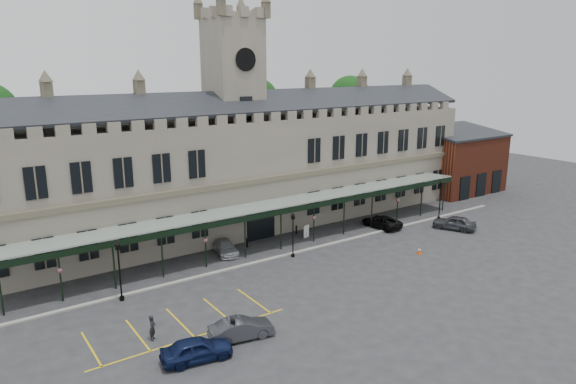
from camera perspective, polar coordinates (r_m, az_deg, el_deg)
ground at (r=45.00m, az=4.39°, el=-8.97°), size 140.00×140.00×0.00m
station_building at (r=55.81m, az=-5.79°, el=2.49°), size 60.00×10.36×17.30m
clock_tower at (r=54.96m, az=-6.00°, el=9.31°), size 5.60×5.60×24.80m
canopy at (r=49.82m, az=-0.96°, el=-3.68°), size 50.00×4.10×4.30m
brick_annex at (r=76.41m, az=18.36°, el=3.19°), size 12.40×8.36×9.23m
kerb at (r=49.06m, az=0.33°, el=-6.86°), size 60.00×0.40×0.12m
parking_markings at (r=37.31m, az=-11.60°, el=-14.33°), size 16.00×6.00×0.01m
tree_behind_mid at (r=66.74m, az=-3.66°, el=9.91°), size 6.00×6.00×16.00m
tree_behind_right at (r=76.20m, az=6.88°, el=10.34°), size 6.00×6.00×16.00m
lamp_post_left at (r=40.93m, az=-18.26°, el=-7.73°), size 0.46×0.46×4.84m
lamp_post_mid at (r=47.60m, az=0.56°, el=-4.32°), size 0.41×0.41×4.33m
lamp_post_right at (r=61.70m, az=16.57°, el=-0.43°), size 0.44×0.44×4.68m
traffic_cone at (r=50.58m, az=14.40°, el=-6.35°), size 0.42×0.42×0.66m
sign_board at (r=53.53m, az=2.06°, el=-4.40°), size 0.76×0.23×1.31m
bollard_left at (r=50.89m, az=-4.58°, el=-5.63°), size 0.17×0.17×0.94m
bollard_right at (r=54.56m, az=0.93°, el=-4.22°), size 0.17×0.17×0.95m
car_left_a at (r=32.99m, az=-10.11°, el=-16.81°), size 4.61×2.48×1.49m
car_left_b at (r=34.89m, az=-5.19°, el=-14.89°), size 4.48×2.26×1.41m
car_taxi at (r=49.50m, az=-6.99°, el=-6.08°), size 2.65×4.60×1.26m
car_van at (r=57.67m, az=10.34°, el=-3.25°), size 2.47×4.88×1.32m
car_right_a at (r=58.84m, az=17.99°, el=-3.26°), size 3.60×4.88×1.54m
person_a at (r=35.63m, az=-14.83°, el=-14.37°), size 0.72×0.76×1.74m
person_b at (r=34.28m, az=-6.20°, el=-15.11°), size 1.09×1.03×1.79m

